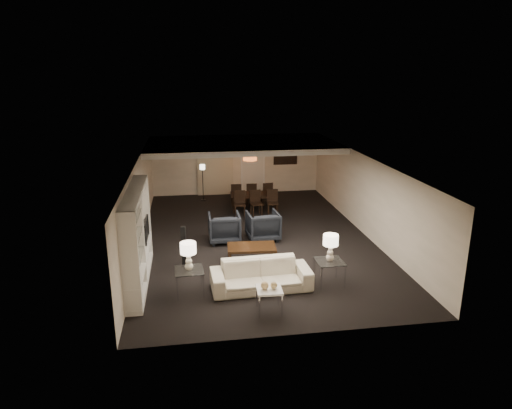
{
  "coord_description": "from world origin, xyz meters",
  "views": [
    {
      "loc": [
        -2.03,
        -13.29,
        5.09
      ],
      "look_at": [
        0.0,
        0.0,
        1.1
      ],
      "focal_mm": 32.0,
      "sensor_mm": 36.0,
      "label": 1
    }
  ],
  "objects_px": {
    "floor_speaker": "(184,247)",
    "table_lamp_right": "(330,248)",
    "sofa": "(261,275)",
    "armchair_left": "(224,228)",
    "dining_table": "(254,202)",
    "chair_fr": "(267,193)",
    "chair_nl": "(240,204)",
    "marble_table": "(269,300)",
    "vase_blue": "(132,260)",
    "chair_nm": "(256,203)",
    "chair_fl": "(236,194)",
    "coffee_table": "(252,254)",
    "television": "(143,230)",
    "floor_lamp": "(203,183)",
    "armchair_right": "(263,226)",
    "pendant_light": "(250,157)",
    "vase_amber": "(133,229)",
    "chair_nr": "(273,202)",
    "table_lamp_left": "(188,256)",
    "side_table_right": "(329,272)",
    "side_table_left": "(190,282)",
    "chair_fm": "(251,194)"
  },
  "relations": [
    {
      "from": "coffee_table",
      "to": "chair_nm",
      "type": "height_order",
      "value": "chair_nm"
    },
    {
      "from": "pendant_light",
      "to": "dining_table",
      "type": "height_order",
      "value": "pendant_light"
    },
    {
      "from": "table_lamp_left",
      "to": "television",
      "type": "height_order",
      "value": "television"
    },
    {
      "from": "pendant_light",
      "to": "vase_amber",
      "type": "bearing_deg",
      "value": -117.95
    },
    {
      "from": "side_table_left",
      "to": "table_lamp_right",
      "type": "bearing_deg",
      "value": 0.0
    },
    {
      "from": "floor_lamp",
      "to": "marble_table",
      "type": "bearing_deg",
      "value": -83.4
    },
    {
      "from": "armchair_right",
      "to": "television",
      "type": "height_order",
      "value": "television"
    },
    {
      "from": "armchair_left",
      "to": "vase_blue",
      "type": "bearing_deg",
      "value": 58.81
    },
    {
      "from": "chair_nl",
      "to": "chair_nm",
      "type": "relative_size",
      "value": 1.0
    },
    {
      "from": "chair_nm",
      "to": "chair_nr",
      "type": "distance_m",
      "value": 0.6
    },
    {
      "from": "pendant_light",
      "to": "armchair_right",
      "type": "distance_m",
      "value": 3.91
    },
    {
      "from": "table_lamp_right",
      "to": "chair_nl",
      "type": "height_order",
      "value": "table_lamp_right"
    },
    {
      "from": "chair_nm",
      "to": "side_table_left",
      "type": "bearing_deg",
      "value": -119.66
    },
    {
      "from": "sofa",
      "to": "armchair_left",
      "type": "height_order",
      "value": "armchair_left"
    },
    {
      "from": "coffee_table",
      "to": "table_lamp_left",
      "type": "bearing_deg",
      "value": -136.74
    },
    {
      "from": "marble_table",
      "to": "television",
      "type": "relative_size",
      "value": 0.56
    },
    {
      "from": "side_table_right",
      "to": "dining_table",
      "type": "distance_m",
      "value": 6.47
    },
    {
      "from": "dining_table",
      "to": "chair_fr",
      "type": "height_order",
      "value": "chair_fr"
    },
    {
      "from": "chair_nm",
      "to": "chair_fl",
      "type": "height_order",
      "value": "same"
    },
    {
      "from": "table_lamp_left",
      "to": "floor_lamp",
      "type": "bearing_deg",
      "value": 85.4
    },
    {
      "from": "television",
      "to": "coffee_table",
      "type": "bearing_deg",
      "value": -93.74
    },
    {
      "from": "armchair_right",
      "to": "floor_speaker",
      "type": "xyz_separation_m",
      "value": [
        -2.42,
        -1.71,
        0.12
      ]
    },
    {
      "from": "floor_speaker",
      "to": "table_lamp_right",
      "type": "bearing_deg",
      "value": -16.09
    },
    {
      "from": "dining_table",
      "to": "television",
      "type": "bearing_deg",
      "value": -124.54
    },
    {
      "from": "table_lamp_left",
      "to": "marble_table",
      "type": "relative_size",
      "value": 1.24
    },
    {
      "from": "coffee_table",
      "to": "television",
      "type": "relative_size",
      "value": 1.35
    },
    {
      "from": "table_lamp_left",
      "to": "floor_speaker",
      "type": "height_order",
      "value": "table_lamp_left"
    },
    {
      "from": "armchair_right",
      "to": "side_table_left",
      "type": "height_order",
      "value": "armchair_right"
    },
    {
      "from": "table_lamp_right",
      "to": "floor_lamp",
      "type": "relative_size",
      "value": 0.46
    },
    {
      "from": "vase_amber",
      "to": "dining_table",
      "type": "distance_m",
      "value": 7.41
    },
    {
      "from": "vase_blue",
      "to": "chair_nl",
      "type": "height_order",
      "value": "vase_blue"
    },
    {
      "from": "armchair_left",
      "to": "chair_nl",
      "type": "bearing_deg",
      "value": -107.41
    },
    {
      "from": "coffee_table",
      "to": "vase_blue",
      "type": "distance_m",
      "value": 3.7
    },
    {
      "from": "chair_nr",
      "to": "chair_fl",
      "type": "bearing_deg",
      "value": 138.83
    },
    {
      "from": "dining_table",
      "to": "floor_lamp",
      "type": "xyz_separation_m",
      "value": [
        -1.83,
        1.62,
        0.43
      ]
    },
    {
      "from": "marble_table",
      "to": "vase_blue",
      "type": "distance_m",
      "value": 3.09
    },
    {
      "from": "chair_fr",
      "to": "floor_lamp",
      "type": "distance_m",
      "value": 2.63
    },
    {
      "from": "chair_fl",
      "to": "dining_table",
      "type": "bearing_deg",
      "value": 135.16
    },
    {
      "from": "side_table_right",
      "to": "armchair_left",
      "type": "bearing_deg",
      "value": 124.88
    },
    {
      "from": "side_table_left",
      "to": "chair_fl",
      "type": "relative_size",
      "value": 0.73
    },
    {
      "from": "table_lamp_left",
      "to": "armchair_right",
      "type": "bearing_deg",
      "value": 55.12
    },
    {
      "from": "side_table_right",
      "to": "chair_fm",
      "type": "bearing_deg",
      "value": 97.48
    },
    {
      "from": "coffee_table",
      "to": "armchair_right",
      "type": "distance_m",
      "value": 1.81
    },
    {
      "from": "table_lamp_right",
      "to": "vase_amber",
      "type": "relative_size",
      "value": 3.82
    },
    {
      "from": "floor_speaker",
      "to": "armchair_right",
      "type": "bearing_deg",
      "value": 43.43
    },
    {
      "from": "sofa",
      "to": "chair_nr",
      "type": "xyz_separation_m",
      "value": [
        1.37,
        5.75,
        0.1
      ]
    },
    {
      "from": "side_table_left",
      "to": "marble_table",
      "type": "height_order",
      "value": "side_table_left"
    },
    {
      "from": "sofa",
      "to": "floor_speaker",
      "type": "distance_m",
      "value": 2.43
    },
    {
      "from": "armchair_right",
      "to": "floor_lamp",
      "type": "xyz_separation_m",
      "value": [
        -1.66,
        4.72,
        0.29
      ]
    },
    {
      "from": "chair_fl",
      "to": "pendant_light",
      "type": "bearing_deg",
      "value": 168.59
    }
  ]
}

